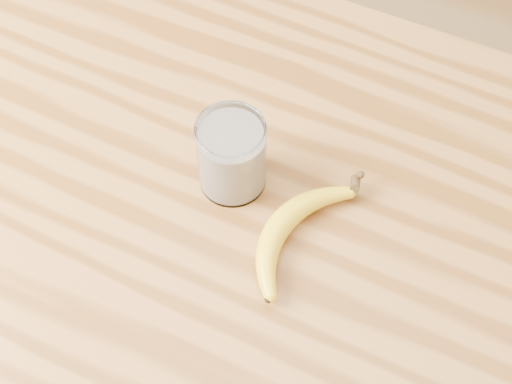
% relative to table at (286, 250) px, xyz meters
% --- Properties ---
extents(table, '(1.20, 0.80, 0.90)m').
position_rel_table_xyz_m(table, '(0.00, 0.00, 0.00)').
color(table, '#9A642C').
rests_on(table, ground).
extents(smoothie_glass, '(0.09, 0.09, 0.11)m').
position_rel_table_xyz_m(smoothie_glass, '(-0.08, 0.00, 0.18)').
color(smoothie_glass, white).
rests_on(smoothie_glass, table).
extents(banana, '(0.14, 0.29, 0.03)m').
position_rel_table_xyz_m(banana, '(0.01, -0.04, 0.15)').
color(banana, yellow).
rests_on(banana, table).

